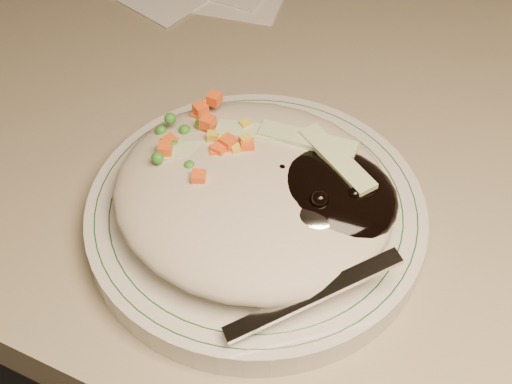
% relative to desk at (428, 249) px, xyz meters
% --- Properties ---
extents(desk, '(1.40, 0.70, 0.74)m').
position_rel_desk_xyz_m(desk, '(0.00, 0.00, 0.00)').
color(desk, gray).
rests_on(desk, ground).
extents(plate, '(0.24, 0.24, 0.02)m').
position_rel_desk_xyz_m(plate, '(-0.11, -0.20, 0.21)').
color(plate, silver).
rests_on(plate, desk).
extents(plate_rim, '(0.23, 0.23, 0.00)m').
position_rel_desk_xyz_m(plate_rim, '(-0.11, -0.20, 0.22)').
color(plate_rim, '#144723').
rests_on(plate_rim, plate).
extents(meal, '(0.21, 0.19, 0.05)m').
position_rel_desk_xyz_m(meal, '(-0.10, -0.20, 0.24)').
color(meal, '#C2B79D').
rests_on(meal, plate).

